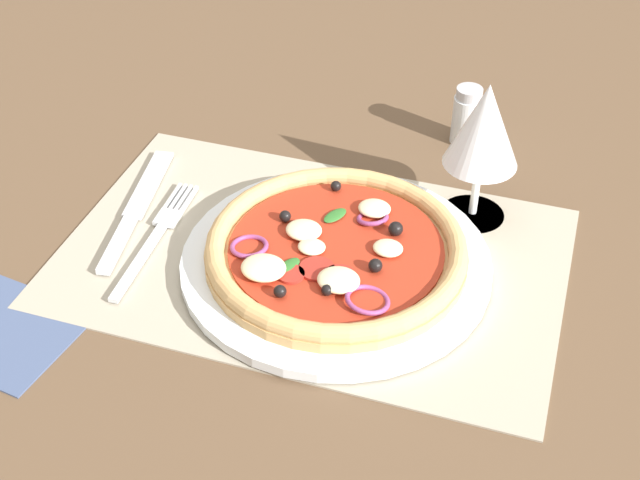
{
  "coord_description": "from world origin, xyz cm",
  "views": [
    {
      "loc": [
        20.11,
        -59.29,
        53.96
      ],
      "look_at": [
        0.79,
        0.0,
        2.41
      ],
      "focal_mm": 48.94,
      "sensor_mm": 36.0,
      "label": 1
    }
  ],
  "objects_px": {
    "plate": "(336,262)",
    "fork": "(158,232)",
    "pepper_shaker": "(467,116)",
    "napkin": "(6,331)",
    "wine_glass": "(484,129)",
    "pizza": "(335,249)",
    "knife": "(137,207)"
  },
  "relations": [
    {
      "from": "wine_glass",
      "to": "pepper_shaker",
      "type": "relative_size",
      "value": 2.22
    },
    {
      "from": "pizza",
      "to": "pepper_shaker",
      "type": "height_order",
      "value": "pepper_shaker"
    },
    {
      "from": "napkin",
      "to": "pepper_shaker",
      "type": "bearing_deg",
      "value": 52.81
    },
    {
      "from": "plate",
      "to": "wine_glass",
      "type": "height_order",
      "value": "wine_glass"
    },
    {
      "from": "pizza",
      "to": "pepper_shaker",
      "type": "relative_size",
      "value": 3.61
    },
    {
      "from": "napkin",
      "to": "fork",
      "type": "bearing_deg",
      "value": 66.74
    },
    {
      "from": "pizza",
      "to": "fork",
      "type": "bearing_deg",
      "value": -177.67
    },
    {
      "from": "pizza",
      "to": "napkin",
      "type": "distance_m",
      "value": 0.3
    },
    {
      "from": "pizza",
      "to": "napkin",
      "type": "bearing_deg",
      "value": -146.13
    },
    {
      "from": "plate",
      "to": "napkin",
      "type": "xyz_separation_m",
      "value": [
        -0.25,
        -0.17,
        -0.01
      ]
    },
    {
      "from": "wine_glass",
      "to": "napkin",
      "type": "bearing_deg",
      "value": -140.8
    },
    {
      "from": "plate",
      "to": "pepper_shaker",
      "type": "xyz_separation_m",
      "value": [
        0.07,
        0.25,
        0.02
      ]
    },
    {
      "from": "wine_glass",
      "to": "knife",
      "type": "bearing_deg",
      "value": -162.94
    },
    {
      "from": "fork",
      "to": "pepper_shaker",
      "type": "height_order",
      "value": "pepper_shaker"
    },
    {
      "from": "pizza",
      "to": "napkin",
      "type": "xyz_separation_m",
      "value": [
        -0.25,
        -0.16,
        -0.02
      ]
    },
    {
      "from": "plate",
      "to": "fork",
      "type": "xyz_separation_m",
      "value": [
        -0.18,
        -0.01,
        -0.0
      ]
    },
    {
      "from": "plate",
      "to": "wine_glass",
      "type": "bearing_deg",
      "value": 48.83
    },
    {
      "from": "pizza",
      "to": "knife",
      "type": "bearing_deg",
      "value": 173.9
    },
    {
      "from": "wine_glass",
      "to": "pepper_shaker",
      "type": "bearing_deg",
      "value": 104.34
    },
    {
      "from": "wine_glass",
      "to": "plate",
      "type": "bearing_deg",
      "value": -131.17
    },
    {
      "from": "fork",
      "to": "pepper_shaker",
      "type": "bearing_deg",
      "value": -46.48
    },
    {
      "from": "plate",
      "to": "napkin",
      "type": "bearing_deg",
      "value": -146.02
    },
    {
      "from": "pizza",
      "to": "wine_glass",
      "type": "xyz_separation_m",
      "value": [
        0.11,
        0.12,
        0.08
      ]
    },
    {
      "from": "plate",
      "to": "wine_glass",
      "type": "distance_m",
      "value": 0.19
    },
    {
      "from": "napkin",
      "to": "pizza",
      "type": "bearing_deg",
      "value": 33.87
    },
    {
      "from": "plate",
      "to": "fork",
      "type": "relative_size",
      "value": 1.59
    },
    {
      "from": "plate",
      "to": "fork",
      "type": "bearing_deg",
      "value": -177.36
    },
    {
      "from": "fork",
      "to": "wine_glass",
      "type": "height_order",
      "value": "wine_glass"
    },
    {
      "from": "pepper_shaker",
      "to": "napkin",
      "type": "bearing_deg",
      "value": -127.19
    },
    {
      "from": "plate",
      "to": "knife",
      "type": "height_order",
      "value": "plate"
    },
    {
      "from": "pizza",
      "to": "fork",
      "type": "height_order",
      "value": "pizza"
    },
    {
      "from": "pizza",
      "to": "plate",
      "type": "bearing_deg",
      "value": 65.43
    }
  ]
}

